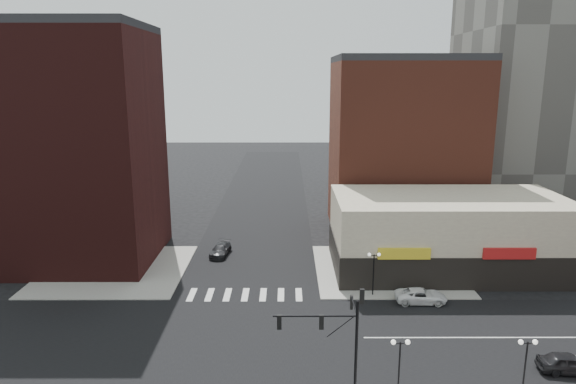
{
  "coord_description": "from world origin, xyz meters",
  "views": [
    {
      "loc": [
        3.88,
        -37.18,
        20.5
      ],
      "look_at": [
        3.96,
        4.1,
        11.0
      ],
      "focal_mm": 32.0,
      "sensor_mm": 36.0,
      "label": 1
    }
  ],
  "objects": [
    {
      "name": "road_ns",
      "position": [
        0.0,
        0.0,
        0.01
      ],
      "size": [
        14.0,
        200.0,
        0.02
      ],
      "primitive_type": "cube",
      "color": "black",
      "rests_on": "ground"
    },
    {
      "name": "sidewalk_ne",
      "position": [
        14.5,
        14.5,
        0.06
      ],
      "size": [
        15.0,
        15.0,
        0.12
      ],
      "primitive_type": "cube",
      "color": "gray",
      "rests_on": "ground"
    },
    {
      "name": "street_lamp_se_a",
      "position": [
        11.0,
        -8.0,
        3.29
      ],
      "size": [
        1.22,
        0.32,
        4.16
      ],
      "color": "black",
      "rests_on": "sidewalk_se"
    },
    {
      "name": "dark_sedan_north",
      "position": [
        -3.83,
        19.18,
        0.65
      ],
      "size": [
        2.39,
        4.69,
        1.3
      ],
      "primitive_type": "imported",
      "rotation": [
        0.0,
        0.0,
        -0.13
      ],
      "color": "black",
      "rests_on": "ground"
    },
    {
      "name": "road_ew",
      "position": [
        0.0,
        0.0,
        0.01
      ],
      "size": [
        200.0,
        14.0,
        0.02
      ],
      "primitive_type": "cube",
      "color": "black",
      "rests_on": "ground"
    },
    {
      "name": "sidewalk_nw",
      "position": [
        -14.5,
        14.5,
        0.06
      ],
      "size": [
        15.0,
        15.0,
        0.12
      ],
      "primitive_type": "cube",
      "color": "gray",
      "rests_on": "ground"
    },
    {
      "name": "street_lamp_ne",
      "position": [
        12.0,
        8.0,
        3.29
      ],
      "size": [
        1.22,
        0.32,
        4.16
      ],
      "color": "black",
      "rests_on": "sidewalk_ne"
    },
    {
      "name": "ground",
      "position": [
        0.0,
        0.0,
        0.0
      ],
      "size": [
        240.0,
        240.0,
        0.0
      ],
      "primitive_type": "plane",
      "color": "black",
      "rests_on": "ground"
    },
    {
      "name": "white_suv",
      "position": [
        16.19,
        6.5,
        0.65
      ],
      "size": [
        4.72,
        2.24,
        1.3
      ],
      "primitive_type": "imported",
      "rotation": [
        0.0,
        0.0,
        1.55
      ],
      "color": "white",
      "rests_on": "ground"
    },
    {
      "name": "traffic_signal",
      "position": [
        7.24,
        -7.83,
        4.96
      ],
      "size": [
        5.59,
        3.09,
        7.77
      ],
      "color": "black",
      "rests_on": "ground"
    },
    {
      "name": "street_lamp_se_b",
      "position": [
        19.0,
        -8.0,
        3.29
      ],
      "size": [
        1.22,
        0.32,
        4.16
      ],
      "color": "black",
      "rests_on": "sidewalk_se"
    },
    {
      "name": "building_ne_midrise",
      "position": [
        19.0,
        29.5,
        11.0
      ],
      "size": [
        18.0,
        15.0,
        22.0
      ],
      "primitive_type": "cube",
      "color": "brown",
      "rests_on": "ground"
    },
    {
      "name": "building_nw_low",
      "position": [
        -32.0,
        34.0,
        6.0
      ],
      "size": [
        20.0,
        18.0,
        12.0
      ],
      "primitive_type": "cube",
      "color": "#341210",
      "rests_on": "ground"
    },
    {
      "name": "building_ne_row",
      "position": [
        21.0,
        15.0,
        3.3
      ],
      "size": [
        24.2,
        12.2,
        8.0
      ],
      "color": "beige",
      "rests_on": "ground"
    },
    {
      "name": "building_nw",
      "position": [
        -19.0,
        18.5,
        12.5
      ],
      "size": [
        16.0,
        15.0,
        25.0
      ],
      "primitive_type": "cube",
      "color": "#341210",
      "rests_on": "ground"
    },
    {
      "name": "dark_sedan_east",
      "position": [
        23.67,
        -4.88,
        0.71
      ],
      "size": [
        4.34,
        2.09,
        1.43
      ],
      "primitive_type": "imported",
      "rotation": [
        0.0,
        0.0,
        1.47
      ],
      "color": "black",
      "rests_on": "ground"
    }
  ]
}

